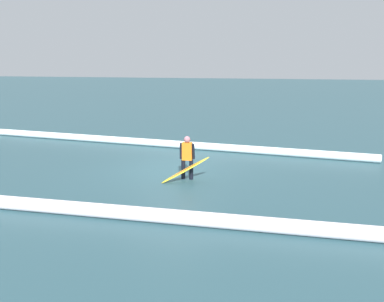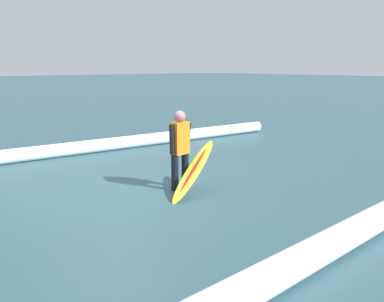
{
  "view_description": "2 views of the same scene",
  "coord_description": "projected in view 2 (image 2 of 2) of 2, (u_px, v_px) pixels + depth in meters",
  "views": [
    {
      "loc": [
        -4.04,
        12.71,
        3.91
      ],
      "look_at": [
        -1.25,
        1.59,
        1.16
      ],
      "focal_mm": 34.15,
      "sensor_mm": 36.0,
      "label": 1
    },
    {
      "loc": [
        4.59,
        7.41,
        2.37
      ],
      "look_at": [
        -0.72,
        1.55,
        0.85
      ],
      "focal_mm": 42.36,
      "sensor_mm": 36.0,
      "label": 2
    }
  ],
  "objects": [
    {
      "name": "surfer",
      "position": [
        180.0,
        146.0,
        8.6
      ],
      "size": [
        0.52,
        0.23,
        1.52
      ],
      "rotation": [
        0.0,
        0.0,
        0.08
      ],
      "color": "black",
      "rests_on": "ground_plane"
    },
    {
      "name": "wave_crest_midground",
      "position": [
        324.0,
        248.0,
        5.48
      ],
      "size": [
        25.25,
        1.43,
        0.37
      ],
      "primitive_type": "cylinder",
      "rotation": [
        0.0,
        1.57,
        0.04
      ],
      "color": "white",
      "rests_on": "ground_plane"
    },
    {
      "name": "surfboard",
      "position": [
        194.0,
        170.0,
        8.44
      ],
      "size": [
        1.65,
        0.89,
        0.89
      ],
      "color": "yellow",
      "rests_on": "ground_plane"
    },
    {
      "name": "ground_plane",
      "position": [
        112.0,
        187.0,
        8.86
      ],
      "size": [
        176.81,
        176.81,
        0.0
      ],
      "primitive_type": "plane",
      "color": "#2B4D56"
    }
  ]
}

